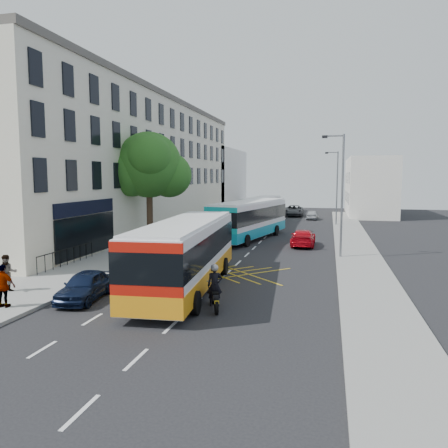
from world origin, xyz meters
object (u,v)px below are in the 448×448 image
Objects in this scene: red_hatchback at (303,238)px; parked_car_blue at (85,286)px; bus_far at (261,209)px; parked_car_silver at (149,251)px; pedestrian_near at (7,273)px; lamp_far at (336,184)px; pedestrian_far at (3,286)px; bus_near at (186,253)px; distant_car_silver at (312,215)px; street_tree at (149,166)px; bus_mid at (250,219)px; lamp_near at (341,189)px; distant_car_grey at (294,211)px; motorbike at (215,288)px.

parked_car_blue is at bearing 63.97° from red_hatchback.
parked_car_blue is at bearing -88.45° from bus_far.
parked_car_silver is at bearing -91.55° from bus_far.
pedestrian_near is (-12.38, -17.63, 0.36)m from red_hatchback.
lamp_far is 4.56× the size of pedestrian_far.
bus_near is 4.87m from parked_car_blue.
pedestrian_near is at bearing 74.85° from distant_car_silver.
street_tree reaches higher than pedestrian_far.
bus_mid is at bearing 85.73° from bus_near.
street_tree reaches higher than parked_car_blue.
street_tree is 27.24m from distant_car_silver.
street_tree is at bearing 44.25° from pedestrian_near.
pedestrian_near is (-0.30, -15.72, -5.28)m from street_tree.
distant_car_silver is at bearing 95.86° from lamp_near.
red_hatchback is (8.48, 17.53, 0.01)m from parked_car_blue.
lamp_near is 12.54m from bus_near.
lamp_far is at bearing -1.24° from bus_far.
bus_near is 40.77m from distant_car_grey.
bus_near is at bearing 31.83° from parked_car_blue.
bus_mid reaches higher than parked_car_silver.
bus_mid is at bearing 32.12° from street_tree.
street_tree reaches higher than bus_near.
bus_far is at bearing 106.29° from bus_mid.
bus_mid is 13.56m from bus_far.
motorbike is (-5.19, -32.64, -3.73)m from lamp_far.
street_tree is 1.97× the size of red_hatchback.
bus_mid is 2.72× the size of red_hatchback.
street_tree reaches higher than bus_far.
lamp_far is 37.53m from pedestrian_far.
distant_car_grey is (-0.20, 43.62, -0.14)m from motorbike.
bus_near is 3.46× the size of distant_car_silver.
distant_car_silver is at bearing 50.88° from bus_far.
red_hatchback is (-2.62, 4.87, -3.97)m from lamp_near.
lamp_far is 36.21m from pedestrian_near.
lamp_near is 31.68m from distant_car_grey.
pedestrian_far is (1.28, -17.83, -5.27)m from street_tree.
pedestrian_near is at bearing -162.71° from bus_near.
red_hatchback is at bearing 8.95° from street_tree.
lamp_near is 1.49× the size of distant_car_grey.
lamp_far is at bearing 20.73° from pedestrian_near.
pedestrian_far reaches higher than motorbike.
parked_car_silver is 0.93× the size of red_hatchback.
bus_far is at bearing 75.87° from motorbike.
bus_far is at bearing -102.48° from pedestrian_far.
parked_car_blue is at bearing -43.22° from pedestrian_near.
distant_car_silver is at bearing 112.11° from lamp_far.
lamp_near is 1.93× the size of parked_car_silver.
street_tree is at bearing 65.40° from distant_car_silver.
red_hatchback is at bearing 57.91° from parked_car_blue.
street_tree is 0.72× the size of bus_mid.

